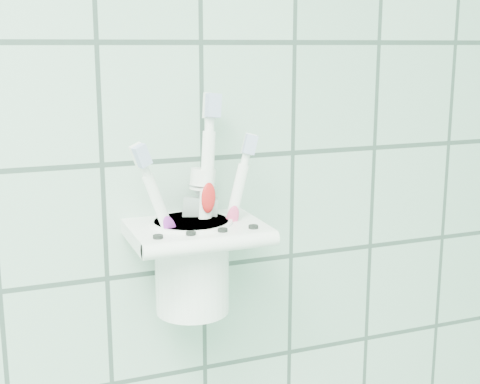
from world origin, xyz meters
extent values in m
cube|color=white|center=(0.64, 1.19, 1.30)|extent=(0.06, 0.02, 0.04)
cube|color=white|center=(0.64, 1.15, 1.31)|extent=(0.14, 0.11, 0.02)
cylinder|color=white|center=(0.64, 1.10, 1.31)|extent=(0.14, 0.02, 0.02)
cylinder|color=black|center=(0.59, 1.11, 1.32)|extent=(0.01, 0.01, 0.00)
cylinder|color=black|center=(0.62, 1.11, 1.32)|extent=(0.01, 0.01, 0.00)
cylinder|color=black|center=(0.65, 1.11, 1.32)|extent=(0.01, 0.01, 0.00)
cylinder|color=black|center=(0.69, 1.11, 1.32)|extent=(0.01, 0.01, 0.00)
cylinder|color=white|center=(0.63, 1.16, 1.27)|extent=(0.08, 0.08, 0.10)
cylinder|color=white|center=(0.63, 1.16, 1.32)|extent=(0.09, 0.09, 0.01)
cylinder|color=black|center=(0.63, 1.16, 1.32)|extent=(0.07, 0.07, 0.00)
cylinder|color=white|center=(0.64, 1.15, 1.31)|extent=(0.07, 0.03, 0.15)
cylinder|color=white|center=(0.64, 1.15, 1.39)|extent=(0.02, 0.01, 0.02)
cube|color=silver|center=(0.64, 1.14, 1.41)|extent=(0.02, 0.01, 0.02)
cube|color=white|center=(0.64, 1.15, 1.41)|extent=(0.02, 0.01, 0.03)
ellipsoid|color=purple|center=(0.64, 1.14, 1.32)|extent=(0.02, 0.01, 0.03)
cylinder|color=white|center=(0.64, 1.15, 1.32)|extent=(0.04, 0.04, 0.18)
cylinder|color=white|center=(0.64, 1.15, 1.42)|extent=(0.01, 0.01, 0.03)
cube|color=silver|center=(0.64, 1.14, 1.44)|extent=(0.02, 0.01, 0.03)
cube|color=white|center=(0.64, 1.15, 1.44)|extent=(0.02, 0.01, 0.03)
ellipsoid|color=red|center=(0.64, 1.14, 1.34)|extent=(0.02, 0.01, 0.03)
cylinder|color=white|center=(0.65, 1.15, 1.30)|extent=(0.05, 0.02, 0.15)
cylinder|color=white|center=(0.65, 1.15, 1.39)|extent=(0.01, 0.01, 0.02)
cube|color=silver|center=(0.65, 1.14, 1.40)|extent=(0.02, 0.01, 0.02)
cube|color=white|center=(0.65, 1.15, 1.40)|extent=(0.02, 0.01, 0.02)
ellipsoid|color=#D83F72|center=(0.65, 1.15, 1.32)|extent=(0.02, 0.01, 0.03)
cube|color=silver|center=(0.64, 1.17, 1.28)|extent=(0.05, 0.03, 0.11)
cube|color=silver|center=(0.64, 1.17, 1.23)|extent=(0.04, 0.02, 0.01)
cone|color=silver|center=(0.64, 1.17, 1.34)|extent=(0.04, 0.04, 0.02)
cylinder|color=white|center=(0.64, 1.17, 1.36)|extent=(0.04, 0.04, 0.03)
camera|label=1|loc=(0.44, 0.51, 1.50)|focal=50.00mm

